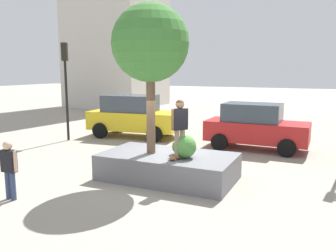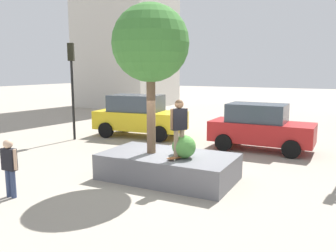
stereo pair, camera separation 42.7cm
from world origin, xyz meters
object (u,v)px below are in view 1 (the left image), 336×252
plaza_tree (150,44)px  sedan_parked (255,126)px  skateboard (180,157)px  traffic_light_median (66,75)px  skateboarder (180,124)px  pedestrian_crossing (9,166)px  taxi_cab (133,116)px  planter_ledge (168,166)px

plaza_tree → sedan_parked: plaza_tree is taller
skateboard → traffic_light_median: bearing=152.7°
skateboarder → pedestrian_crossing: 4.81m
skateboarder → sedan_parked: (1.14, 5.80, -0.85)m
traffic_light_median → pedestrian_crossing: bearing=-60.2°
plaza_tree → taxi_cab: size_ratio=0.96×
taxi_cab → pedestrian_crossing: bearing=-80.5°
planter_ledge → traffic_light_median: 8.39m
plaza_tree → skateboarder: plaza_tree is taller
skateboard → plaza_tree: bearing=165.2°
plaza_tree → pedestrian_crossing: 5.30m
plaza_tree → skateboarder: (1.12, -0.29, -2.36)m
sedan_parked → traffic_light_median: 9.22m
skateboarder → traffic_light_median: (-7.62, 3.93, 1.34)m
planter_ledge → skateboard: 0.82m
sedan_parked → pedestrian_crossing: (-4.78, -8.81, -0.09)m
skateboarder → pedestrian_crossing: bearing=-140.4°
skateboarder → taxi_cab: size_ratio=0.35×
planter_ledge → skateboard: skateboard is taller
taxi_cab → pedestrian_crossing: taxi_cab is taller
pedestrian_crossing → traffic_light_median: bearing=119.8°
skateboarder → sedan_parked: size_ratio=0.39×
skateboard → sedan_parked: sedan_parked is taller
skateboarder → taxi_cab: skateboarder is taller
skateboarder → traffic_light_median: 8.68m
plaza_tree → planter_ledge: bearing=8.5°
skateboard → skateboarder: bearing=90.0°
planter_ledge → traffic_light_median: size_ratio=0.89×
planter_ledge → traffic_light_median: bearing=153.3°
planter_ledge → plaza_tree: bearing=-171.5°
skateboard → traffic_light_median: 8.89m
skateboarder → sedan_parked: skateboarder is taller
skateboard → pedestrian_crossing: (-3.64, -3.01, 0.06)m
skateboarder → taxi_cab: (-5.17, 6.12, -0.77)m
planter_ledge → skateboarder: 1.61m
skateboard → taxi_cab: size_ratio=0.17×
taxi_cab → sedan_parked: (6.31, -0.32, -0.08)m
sedan_parked → pedestrian_crossing: size_ratio=2.69×
taxi_cab → sedan_parked: taxi_cab is taller
skateboard → skateboarder: (0.00, 0.00, 1.00)m
plaza_tree → sedan_parked: 6.76m
planter_ledge → taxi_cab: bearing=128.7°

